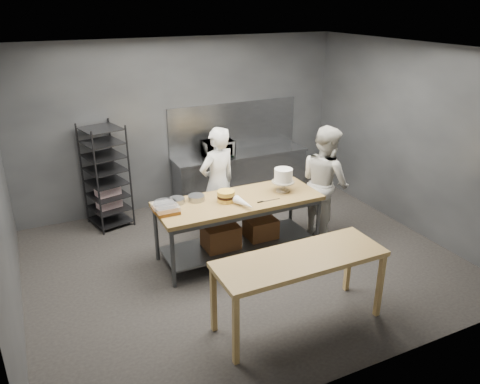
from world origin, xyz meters
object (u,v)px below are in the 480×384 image
object	(u,v)px
near_counter	(300,263)
work_table	(238,221)
microwave	(218,149)
frosted_cake_stand	(283,177)
layer_cake	(226,196)
speed_rack	(106,177)
chef_right	(325,182)
chef_behind	(218,183)

from	to	relation	value
near_counter	work_table	bearing A→B (deg)	88.51
microwave	work_table	bearing A→B (deg)	-104.89
work_table	frosted_cake_stand	xyz separation A→B (m)	(0.73, -0.01, 0.57)
microwave	layer_cake	bearing A→B (deg)	-109.97
speed_rack	frosted_cake_stand	size ratio (longest dim) A/B	4.96
near_counter	microwave	xyz separation A→B (m)	(0.57, 3.72, 0.24)
speed_rack	frosted_cake_stand	distance (m)	2.97
chef_right	frosted_cake_stand	xyz separation A→B (m)	(-0.79, -0.05, 0.24)
frosted_cake_stand	work_table	bearing A→B (deg)	179.05
near_counter	speed_rack	distance (m)	3.93
microwave	chef_right	bearing A→B (deg)	-62.84
speed_rack	chef_right	size ratio (longest dim) A/B	0.96
chef_behind	layer_cake	size ratio (longest dim) A/B	7.23
near_counter	chef_behind	world-z (taller)	chef_behind
speed_rack	frosted_cake_stand	world-z (taller)	speed_rack
speed_rack	chef_right	xyz separation A→B (m)	(3.05, -1.87, 0.06)
chef_behind	work_table	bearing A→B (deg)	75.58
speed_rack	layer_cake	distance (m)	2.32
chef_behind	speed_rack	bearing A→B (deg)	-53.45
chef_behind	layer_cake	world-z (taller)	chef_behind
near_counter	chef_right	world-z (taller)	chef_right
speed_rack	microwave	distance (m)	2.06
near_counter	microwave	world-z (taller)	microwave
chef_behind	microwave	size ratio (longest dim) A/B	3.35
near_counter	microwave	bearing A→B (deg)	81.26
work_table	microwave	bearing A→B (deg)	75.11
speed_rack	frosted_cake_stand	bearing A→B (deg)	-40.35
work_table	chef_right	bearing A→B (deg)	1.24
near_counter	frosted_cake_stand	size ratio (longest dim) A/B	5.67
chef_behind	frosted_cake_stand	xyz separation A→B (m)	(0.75, -0.74, 0.24)
near_counter	frosted_cake_stand	distance (m)	1.92
microwave	layer_cake	size ratio (longest dim) A/B	2.16
work_table	chef_behind	size ratio (longest dim) A/B	1.32
near_counter	chef_behind	xyz separation A→B (m)	(0.03, 2.47, 0.09)
layer_cake	work_table	bearing A→B (deg)	-0.40
near_counter	layer_cake	size ratio (longest dim) A/B	7.96
microwave	layer_cake	world-z (taller)	microwave
chef_right	frosted_cake_stand	distance (m)	0.83
chef_behind	chef_right	distance (m)	1.69
work_table	chef_right	world-z (taller)	chef_right
work_table	frosted_cake_stand	bearing A→B (deg)	-0.95
chef_behind	microwave	world-z (taller)	chef_behind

